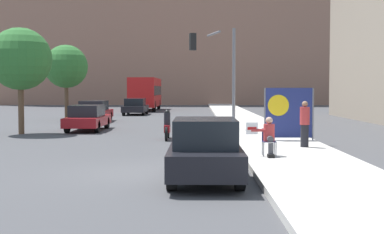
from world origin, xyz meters
The scene contains 15 objects.
ground_plane centered at (0.00, 0.00, 0.00)m, with size 160.00×160.00×0.00m, color #444447.
sidewalk_curb centered at (4.01, 15.00, 0.09)m, with size 3.29×90.00×0.18m, color beige.
building_backdrop_far centered at (-2.00, 64.59, 14.84)m, with size 52.00×12.00×29.68m.
seated_protester centered at (3.12, 2.32, 0.81)m, with size 0.91×0.77×1.19m.
jogger_on_sidewalk centered at (4.72, 4.89, 1.00)m, with size 0.34×0.34×1.61m.
protest_banner centered at (4.57, 7.37, 1.28)m, with size 1.97×0.06×2.08m.
traffic_light_pole centered at (1.97, 12.98, 3.59)m, with size 2.33×2.10×5.09m.
parked_car_curbside centered at (1.14, -1.03, 0.75)m, with size 1.70×4.22×1.51m.
car_on_road_nearest centered at (-4.88, 14.38, 0.69)m, with size 1.74×4.66×1.36m.
car_on_road_midblock centered at (-5.91, 21.56, 0.72)m, with size 1.82×4.53×1.43m.
car_on_road_distant centered at (-4.36, 31.68, 0.71)m, with size 1.86×4.64×1.41m.
city_bus_on_road centered at (-4.37, 40.89, 1.89)m, with size 2.54×10.00×3.29m.
motorcycle_on_road centered at (-0.37, 9.50, 0.56)m, with size 0.28×2.07×1.31m.
street_tree_near_curb centered at (-7.70, 12.23, 3.67)m, with size 3.05×3.05×5.21m.
street_tree_midblock centered at (-8.44, 24.31, 3.80)m, with size 3.08×3.08×5.36m.
Camera 1 is at (0.96, -13.85, 2.22)m, focal length 50.00 mm.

